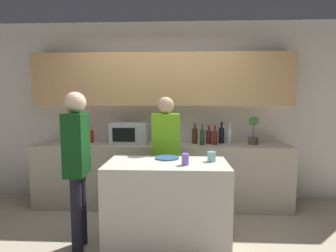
{
  "coord_description": "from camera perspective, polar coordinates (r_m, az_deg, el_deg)",
  "views": [
    {
      "loc": [
        0.26,
        -2.33,
        1.54
      ],
      "look_at": [
        0.13,
        0.54,
        1.25
      ],
      "focal_mm": 28.0,
      "sensor_mm": 36.0,
      "label": 1
    }
  ],
  "objects": [
    {
      "name": "cup_1",
      "position": [
        2.77,
        9.46,
        -6.58
      ],
      "size": [
        0.09,
        0.09,
        0.1
      ],
      "color": "#82CFC0",
      "rests_on": "kitchen_island"
    },
    {
      "name": "microwave",
      "position": [
        3.82,
        -8.29,
        -1.54
      ],
      "size": [
        0.52,
        0.39,
        0.3
      ],
      "color": "#B7BABC",
      "rests_on": "back_counter"
    },
    {
      "name": "toaster",
      "position": [
        4.02,
        -17.97,
        -2.26
      ],
      "size": [
        0.26,
        0.16,
        0.18
      ],
      "color": "#B21E19",
      "rests_on": "back_counter"
    },
    {
      "name": "back_wall",
      "position": [
        4.0,
        -1.15,
        5.75
      ],
      "size": [
        6.4,
        0.4,
        2.7
      ],
      "color": "silver",
      "rests_on": "ground_plane"
    },
    {
      "name": "bottle_3",
      "position": [
        3.74,
        10.18,
        -2.46
      ],
      "size": [
        0.07,
        0.07,
        0.27
      ],
      "color": "maroon",
      "rests_on": "back_counter"
    },
    {
      "name": "potted_plant",
      "position": [
        3.89,
        18.07,
        -0.92
      ],
      "size": [
        0.14,
        0.14,
        0.4
      ],
      "color": "brown",
      "rests_on": "back_counter"
    },
    {
      "name": "person_center",
      "position": [
        2.81,
        -19.19,
        -6.5
      ],
      "size": [
        0.22,
        0.35,
        1.61
      ],
      "rotation": [
        0.0,
        0.0,
        -1.49
      ],
      "color": "black",
      "rests_on": "ground_plane"
    },
    {
      "name": "cup_0",
      "position": [
        2.6,
        3.79,
        -7.23
      ],
      "size": [
        0.07,
        0.07,
        0.11
      ],
      "color": "#8D6ADB",
      "rests_on": "kitchen_island"
    },
    {
      "name": "bottle_0",
      "position": [
        3.81,
        5.84,
        -2.09
      ],
      "size": [
        0.08,
        0.08,
        0.3
      ],
      "color": "#472814",
      "rests_on": "back_counter"
    },
    {
      "name": "plate_on_island",
      "position": [
        2.87,
        -0.21,
        -6.95
      ],
      "size": [
        0.26,
        0.26,
        0.01
      ],
      "color": "#2D5684",
      "rests_on": "kitchen_island"
    },
    {
      "name": "bottle_1",
      "position": [
        3.69,
        7.47,
        -2.39
      ],
      "size": [
        0.06,
        0.06,
        0.29
      ],
      "color": "#194723",
      "rests_on": "back_counter"
    },
    {
      "name": "bottle_4",
      "position": [
        3.89,
        11.56,
        -1.93
      ],
      "size": [
        0.08,
        0.08,
        0.31
      ],
      "color": "black",
      "rests_on": "back_counter"
    },
    {
      "name": "kitchen_island",
      "position": [
        2.84,
        -0.24,
        -16.77
      ],
      "size": [
        1.25,
        0.61,
        0.9
      ],
      "color": "beige",
      "rests_on": "ground_plane"
    },
    {
      "name": "bottle_5",
      "position": [
        3.83,
        13.31,
        -2.1
      ],
      "size": [
        0.06,
        0.06,
        0.31
      ],
      "color": "silver",
      "rests_on": "back_counter"
    },
    {
      "name": "person_left",
      "position": [
        3.25,
        -0.52,
        -5.07
      ],
      "size": [
        0.35,
        0.22,
        1.57
      ],
      "rotation": [
        0.0,
        0.0,
        -3.06
      ],
      "color": "black",
      "rests_on": "ground_plane"
    },
    {
      "name": "bottle_2",
      "position": [
        3.81,
        8.84,
        -2.31
      ],
      "size": [
        0.08,
        0.08,
        0.26
      ],
      "color": "maroon",
      "rests_on": "back_counter"
    },
    {
      "name": "back_counter",
      "position": [
        3.89,
        -1.38,
        -10.45
      ],
      "size": [
        3.6,
        0.62,
        0.91
      ],
      "color": "#B7AD99",
      "rests_on": "ground_plane"
    }
  ]
}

